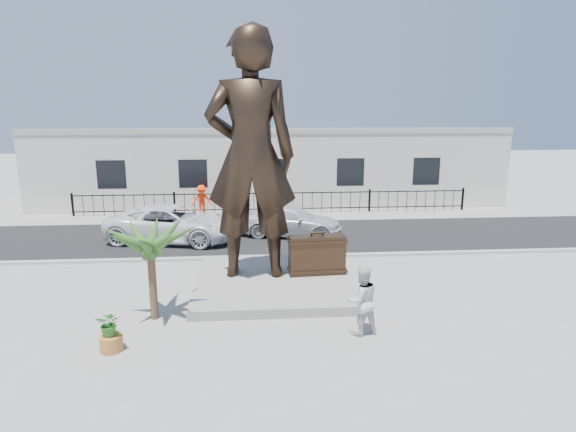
% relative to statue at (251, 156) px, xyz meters
% --- Properties ---
extents(ground, '(100.00, 100.00, 0.00)m').
position_rel_statue_xyz_m(ground, '(1.22, -1.93, -4.34)').
color(ground, '#9E9991').
rests_on(ground, ground).
extents(street, '(40.00, 7.00, 0.01)m').
position_rel_statue_xyz_m(street, '(1.22, 6.07, -4.33)').
color(street, black).
rests_on(street, ground).
extents(curb, '(40.00, 0.25, 0.12)m').
position_rel_statue_xyz_m(curb, '(1.22, 2.57, -4.28)').
color(curb, '#A5A399').
rests_on(curb, ground).
extents(far_sidewalk, '(40.00, 2.50, 0.02)m').
position_rel_statue_xyz_m(far_sidewalk, '(1.22, 10.07, -4.33)').
color(far_sidewalk, '#9E9991').
rests_on(far_sidewalk, ground).
extents(plinth, '(5.20, 5.20, 0.30)m').
position_rel_statue_xyz_m(plinth, '(0.72, -0.43, -4.19)').
color(plinth, gray).
rests_on(plinth, ground).
extents(fence, '(22.00, 0.10, 1.20)m').
position_rel_statue_xyz_m(fence, '(1.22, 10.87, -3.74)').
color(fence, black).
rests_on(fence, ground).
extents(building, '(28.00, 7.00, 4.40)m').
position_rel_statue_xyz_m(building, '(1.22, 15.07, -2.14)').
color(building, silver).
rests_on(building, ground).
extents(statue, '(3.01, 2.03, 8.08)m').
position_rel_statue_xyz_m(statue, '(0.00, 0.00, 0.00)').
color(statue, black).
rests_on(statue, plinth).
extents(suitcase, '(1.93, 0.74, 1.34)m').
position_rel_statue_xyz_m(suitcase, '(2.20, -0.11, -3.37)').
color(suitcase, '#332215').
rests_on(suitcase, plinth).
extents(tourist, '(1.07, 0.93, 1.89)m').
position_rel_statue_xyz_m(tourist, '(2.84, -4.07, -3.40)').
color(tourist, silver).
rests_on(tourist, ground).
extents(car_white, '(6.12, 3.70, 1.59)m').
position_rel_statue_xyz_m(car_white, '(-3.56, 5.48, -3.53)').
color(car_white, white).
rests_on(car_white, street).
extents(car_silver, '(5.09, 2.97, 1.39)m').
position_rel_statue_xyz_m(car_silver, '(1.80, 6.00, -3.64)').
color(car_silver, silver).
rests_on(car_silver, street).
extents(worker, '(1.16, 0.73, 1.71)m').
position_rel_statue_xyz_m(worker, '(-2.73, 10.43, -3.46)').
color(worker, '#FF350D').
rests_on(worker, far_sidewalk).
extents(palm_tree, '(1.80, 1.80, 3.20)m').
position_rel_statue_xyz_m(palm_tree, '(-2.81, -2.70, -4.34)').
color(palm_tree, '#2B521E').
rests_on(palm_tree, ground).
extents(planter, '(0.56, 0.56, 0.40)m').
position_rel_statue_xyz_m(planter, '(-3.52, -4.51, -4.14)').
color(planter, '#B87130').
rests_on(planter, ground).
extents(shrub, '(0.62, 0.55, 0.65)m').
position_rel_statue_xyz_m(shrub, '(-3.52, -4.51, -3.62)').
color(shrub, '#2A6821').
rests_on(shrub, planter).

